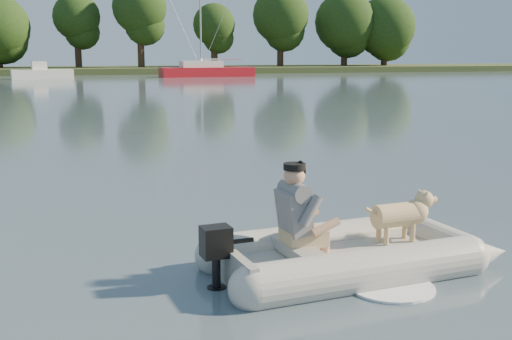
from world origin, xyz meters
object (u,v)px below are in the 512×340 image
object	(u,v)px
man	(296,209)
motorboat	(42,67)
dog	(396,219)
sailboat	(206,71)
dinghy	(352,220)

from	to	relation	value
man	motorboat	distance (m)	49.45
dog	man	bearing A→B (deg)	180.00
man	sailboat	size ratio (longest dim) A/B	0.09
dog	motorboat	bearing A→B (deg)	90.35
motorboat	sailboat	world-z (taller)	sailboat
dinghy	sailboat	size ratio (longest dim) A/B	0.38
dog	sailboat	xyz separation A→B (m)	(7.43, 50.29, 0.02)
dinghy	man	distance (m)	0.67
dog	motorboat	distance (m)	49.45
man	sailboat	world-z (taller)	sailboat
dinghy	dog	size ratio (longest dim) A/B	4.99
motorboat	man	bearing A→B (deg)	-92.66
dinghy	sailboat	world-z (taller)	sailboat
sailboat	motorboat	bearing A→B (deg)	-178.42
motorboat	sailboat	bearing A→B (deg)	-3.38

